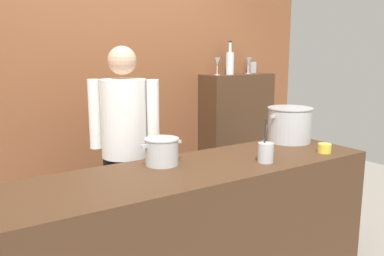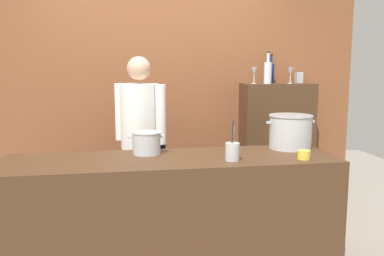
{
  "view_description": "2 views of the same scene",
  "coord_description": "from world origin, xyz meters",
  "px_view_note": "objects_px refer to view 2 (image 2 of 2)",
  "views": [
    {
      "loc": [
        -1.38,
        -2.04,
        1.63
      ],
      "look_at": [
        0.19,
        0.37,
        1.07
      ],
      "focal_mm": 37.7,
      "sensor_mm": 36.0,
      "label": 1
    },
    {
      "loc": [
        -0.37,
        -3.05,
        1.6
      ],
      "look_at": [
        0.22,
        0.38,
        1.06
      ],
      "focal_mm": 39.4,
      "sensor_mm": 36.0,
      "label": 2
    }
  ],
  "objects_px": {
    "utensil_crock": "(232,151)",
    "stockpot_small": "(147,143)",
    "chef": "(140,134)",
    "wine_glass_tall": "(290,72)",
    "wine_glass_short": "(254,72)",
    "spice_tin_silver": "(299,77)",
    "stockpot_large": "(290,132)",
    "butter_jar": "(304,155)",
    "wine_bottle_clear": "(268,72)",
    "wine_bottle_cobalt": "(271,73)"
  },
  "relations": [
    {
      "from": "butter_jar",
      "to": "wine_bottle_cobalt",
      "type": "height_order",
      "value": "wine_bottle_cobalt"
    },
    {
      "from": "stockpot_large",
      "to": "chef",
      "type": "bearing_deg",
      "value": 157.09
    },
    {
      "from": "chef",
      "to": "stockpot_small",
      "type": "height_order",
      "value": "chef"
    },
    {
      "from": "butter_jar",
      "to": "wine_glass_short",
      "type": "relative_size",
      "value": 0.56
    },
    {
      "from": "stockpot_small",
      "to": "wine_glass_tall",
      "type": "height_order",
      "value": "wine_glass_tall"
    },
    {
      "from": "chef",
      "to": "utensil_crock",
      "type": "xyz_separation_m",
      "value": [
        0.62,
        -0.86,
        0.0
      ]
    },
    {
      "from": "utensil_crock",
      "to": "stockpot_small",
      "type": "bearing_deg",
      "value": 151.39
    },
    {
      "from": "wine_bottle_clear",
      "to": "spice_tin_silver",
      "type": "relative_size",
      "value": 2.83
    },
    {
      "from": "butter_jar",
      "to": "spice_tin_silver",
      "type": "xyz_separation_m",
      "value": [
        0.6,
        1.48,
        0.51
      ]
    },
    {
      "from": "wine_glass_short",
      "to": "wine_glass_tall",
      "type": "bearing_deg",
      "value": -1.03
    },
    {
      "from": "wine_glass_short",
      "to": "wine_bottle_clear",
      "type": "bearing_deg",
      "value": -10.81
    },
    {
      "from": "stockpot_small",
      "to": "stockpot_large",
      "type": "bearing_deg",
      "value": 1.22
    },
    {
      "from": "stockpot_large",
      "to": "utensil_crock",
      "type": "height_order",
      "value": "utensil_crock"
    },
    {
      "from": "utensil_crock",
      "to": "stockpot_large",
      "type": "bearing_deg",
      "value": 30.81
    },
    {
      "from": "wine_bottle_cobalt",
      "to": "spice_tin_silver",
      "type": "xyz_separation_m",
      "value": [
        0.33,
        0.04,
        -0.05
      ]
    },
    {
      "from": "wine_bottle_cobalt",
      "to": "spice_tin_silver",
      "type": "height_order",
      "value": "wine_bottle_cobalt"
    },
    {
      "from": "chef",
      "to": "wine_glass_short",
      "type": "bearing_deg",
      "value": -121.17
    },
    {
      "from": "stockpot_large",
      "to": "wine_glass_tall",
      "type": "height_order",
      "value": "wine_glass_tall"
    },
    {
      "from": "chef",
      "to": "stockpot_small",
      "type": "relative_size",
      "value": 5.78
    },
    {
      "from": "stockpot_small",
      "to": "butter_jar",
      "type": "height_order",
      "value": "stockpot_small"
    },
    {
      "from": "wine_bottle_clear",
      "to": "wine_glass_tall",
      "type": "distance_m",
      "value": 0.26
    },
    {
      "from": "stockpot_small",
      "to": "utensil_crock",
      "type": "height_order",
      "value": "utensil_crock"
    },
    {
      "from": "stockpot_large",
      "to": "butter_jar",
      "type": "distance_m",
      "value": 0.42
    },
    {
      "from": "wine_glass_short",
      "to": "spice_tin_silver",
      "type": "bearing_deg",
      "value": 10.83
    },
    {
      "from": "wine_bottle_clear",
      "to": "wine_glass_short",
      "type": "relative_size",
      "value": 1.92
    },
    {
      "from": "wine_glass_short",
      "to": "chef",
      "type": "bearing_deg",
      "value": -158.82
    },
    {
      "from": "spice_tin_silver",
      "to": "butter_jar",
      "type": "bearing_deg",
      "value": -111.89
    },
    {
      "from": "chef",
      "to": "butter_jar",
      "type": "height_order",
      "value": "chef"
    },
    {
      "from": "utensil_crock",
      "to": "butter_jar",
      "type": "xyz_separation_m",
      "value": [
        0.53,
        -0.05,
        -0.04
      ]
    },
    {
      "from": "butter_jar",
      "to": "wine_bottle_cobalt",
      "type": "distance_m",
      "value": 1.57
    },
    {
      "from": "utensil_crock",
      "to": "spice_tin_silver",
      "type": "bearing_deg",
      "value": 51.84
    },
    {
      "from": "chef",
      "to": "stockpot_large",
      "type": "bearing_deg",
      "value": -165.25
    },
    {
      "from": "butter_jar",
      "to": "wine_glass_short",
      "type": "xyz_separation_m",
      "value": [
        0.06,
        1.38,
        0.58
      ]
    },
    {
      "from": "stockpot_small",
      "to": "utensil_crock",
      "type": "bearing_deg",
      "value": -28.61
    },
    {
      "from": "butter_jar",
      "to": "wine_bottle_clear",
      "type": "xyz_separation_m",
      "value": [
        0.19,
        1.35,
        0.58
      ]
    },
    {
      "from": "wine_glass_tall",
      "to": "spice_tin_silver",
      "type": "height_order",
      "value": "wine_glass_tall"
    },
    {
      "from": "chef",
      "to": "wine_glass_tall",
      "type": "height_order",
      "value": "chef"
    },
    {
      "from": "stockpot_large",
      "to": "stockpot_small",
      "type": "height_order",
      "value": "stockpot_large"
    },
    {
      "from": "wine_glass_tall",
      "to": "spice_tin_silver",
      "type": "bearing_deg",
      "value": 37.25
    },
    {
      "from": "butter_jar",
      "to": "wine_glass_tall",
      "type": "bearing_deg",
      "value": 71.81
    },
    {
      "from": "wine_bottle_clear",
      "to": "wine_glass_tall",
      "type": "relative_size",
      "value": 1.94
    },
    {
      "from": "wine_bottle_clear",
      "to": "butter_jar",
      "type": "bearing_deg",
      "value": -98.17
    },
    {
      "from": "stockpot_large",
      "to": "wine_glass_short",
      "type": "xyz_separation_m",
      "value": [
        -0.0,
        0.98,
        0.47
      ]
    },
    {
      "from": "wine_glass_short",
      "to": "stockpot_small",
      "type": "bearing_deg",
      "value": -139.75
    },
    {
      "from": "wine_glass_short",
      "to": "utensil_crock",
      "type": "bearing_deg",
      "value": -113.82
    },
    {
      "from": "wine_bottle_cobalt",
      "to": "spice_tin_silver",
      "type": "distance_m",
      "value": 0.34
    },
    {
      "from": "stockpot_small",
      "to": "wine_bottle_cobalt",
      "type": "bearing_deg",
      "value": 37.48
    },
    {
      "from": "chef",
      "to": "wine_bottle_cobalt",
      "type": "xyz_separation_m",
      "value": [
        1.41,
        0.53,
        0.54
      ]
    },
    {
      "from": "wine_glass_tall",
      "to": "butter_jar",
      "type": "bearing_deg",
      "value": -108.19
    },
    {
      "from": "wine_bottle_cobalt",
      "to": "wine_glass_short",
      "type": "distance_m",
      "value": 0.22
    }
  ]
}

